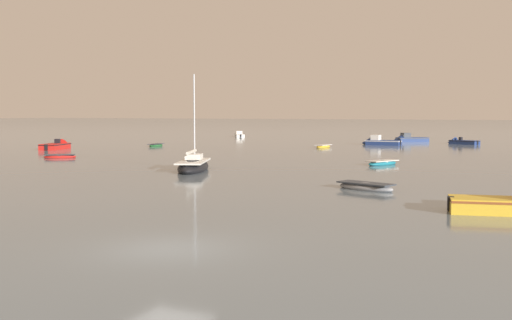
{
  "coord_description": "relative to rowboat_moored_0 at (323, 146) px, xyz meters",
  "views": [
    {
      "loc": [
        11.45,
        -16.96,
        4.54
      ],
      "look_at": [
        -12.62,
        32.92,
        0.29
      ],
      "focal_mm": 43.28,
      "sensor_mm": 36.0,
      "label": 1
    }
  ],
  "objects": [
    {
      "name": "sailboat_moored_0",
      "position": [
        1.55,
        -34.85,
        0.2
      ],
      "size": [
        4.76,
        7.39,
        7.94
      ],
      "rotation": [
        0.0,
        0.0,
        1.97
      ],
      "color": "black",
      "rests_on": "ground"
    },
    {
      "name": "rowboat_moored_3",
      "position": [
        -21.52,
        -6.94,
        -0.01
      ],
      "size": [
        1.41,
        3.24,
        0.5
      ],
      "rotation": [
        0.0,
        0.0,
        4.82
      ],
      "color": "#23602D",
      "rests_on": "ground"
    },
    {
      "name": "motorboat_moored_1",
      "position": [
        6.51,
        20.53,
        0.18
      ],
      "size": [
        5.64,
        4.82,
        2.12
      ],
      "rotation": [
        0.0,
        0.0,
        3.77
      ],
      "color": "navy",
      "rests_on": "ground"
    },
    {
      "name": "ground_plane",
      "position": [
        15.56,
        -59.29,
        -0.14
      ],
      "size": [
        800.0,
        800.0,
        0.0
      ],
      "primitive_type": "plane",
      "color": "slate"
    },
    {
      "name": "motorboat_moored_3",
      "position": [
        -29.17,
        -17.29,
        0.13
      ],
      "size": [
        3.87,
        6.16,
        2.0
      ],
      "rotation": [
        0.0,
        0.0,
        1.92
      ],
      "color": "red",
      "rests_on": "ground"
    },
    {
      "name": "rowboat_moored_2",
      "position": [
        13.66,
        -23.13,
        0.01
      ],
      "size": [
        2.5,
        3.67,
        0.55
      ],
      "rotation": [
        0.0,
        0.0,
        1.16
      ],
      "color": "#197084",
      "rests_on": "ground"
    },
    {
      "name": "rowboat_moored_1",
      "position": [
        17.13,
        -40.8,
        0.02
      ],
      "size": [
        3.92,
        2.42,
        0.59
      ],
      "rotation": [
        0.0,
        0.0,
        5.95
      ],
      "color": "gray",
      "rests_on": "ground"
    },
    {
      "name": "rowboat_moored_5",
      "position": [
        -17.66,
        -29.13,
        -0.01
      ],
      "size": [
        3.2,
        2.72,
        0.5
      ],
      "rotation": [
        0.0,
        0.0,
        3.76
      ],
      "color": "red",
      "rests_on": "ground"
    },
    {
      "name": "motorboat_moored_0",
      "position": [
        4.7,
        9.53,
        0.18
      ],
      "size": [
        5.67,
        2.14,
        2.11
      ],
      "rotation": [
        0.0,
        0.0,
        3.11
      ],
      "color": "navy",
      "rests_on": "ground"
    },
    {
      "name": "rowboat_moored_0",
      "position": [
        0.0,
        0.0,
        0.0
      ],
      "size": [
        1.49,
        3.44,
        0.53
      ],
      "rotation": [
        0.0,
        0.0,
        1.47
      ],
      "color": "gold",
      "rests_on": "ground"
    },
    {
      "name": "motorboat_moored_5",
      "position": [
        -26.55,
        27.46,
        0.1
      ],
      "size": [
        3.6,
        4.41,
        1.63
      ],
      "rotation": [
        0.0,
        0.0,
        2.15
      ],
      "color": "white",
      "rests_on": "ground"
    },
    {
      "name": "motorboat_moored_4",
      "position": [
        14.88,
        16.96,
        0.08
      ],
      "size": [
        4.99,
        3.31,
        1.62
      ],
      "rotation": [
        0.0,
        0.0,
        2.75
      ],
      "color": "navy",
      "rests_on": "ground"
    }
  ]
}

